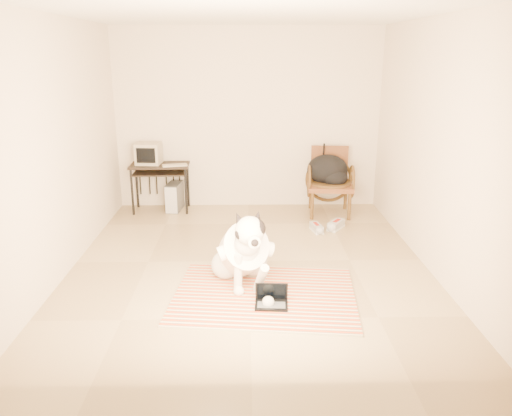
{
  "coord_description": "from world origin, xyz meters",
  "views": [
    {
      "loc": [
        -0.03,
        -5.35,
        2.32
      ],
      "look_at": [
        0.07,
        -0.5,
        0.8
      ],
      "focal_mm": 35.0,
      "sensor_mm": 36.0,
      "label": 1
    }
  ],
  "objects_px": {
    "laptop": "(271,299)",
    "rattan_chair": "(330,181)",
    "crt_monitor": "(149,153)",
    "backpack": "(329,171)",
    "computer_desk": "(160,171)",
    "dog": "(243,252)",
    "pc_tower": "(175,197)"
  },
  "relations": [
    {
      "from": "laptop",
      "to": "backpack",
      "type": "relative_size",
      "value": 0.54
    },
    {
      "from": "laptop",
      "to": "computer_desk",
      "type": "bearing_deg",
      "value": 116.55
    },
    {
      "from": "dog",
      "to": "computer_desk",
      "type": "height_order",
      "value": "dog"
    },
    {
      "from": "pc_tower",
      "to": "backpack",
      "type": "distance_m",
      "value": 2.36
    },
    {
      "from": "computer_desk",
      "to": "backpack",
      "type": "height_order",
      "value": "backpack"
    },
    {
      "from": "dog",
      "to": "rattan_chair",
      "type": "xyz_separation_m",
      "value": [
        1.28,
        2.42,
        0.13
      ]
    },
    {
      "from": "rattan_chair",
      "to": "backpack",
      "type": "bearing_deg",
      "value": -142.72
    },
    {
      "from": "pc_tower",
      "to": "rattan_chair",
      "type": "distance_m",
      "value": 2.36
    },
    {
      "from": "backpack",
      "to": "laptop",
      "type": "bearing_deg",
      "value": -108.84
    },
    {
      "from": "laptop",
      "to": "dog",
      "type": "bearing_deg",
      "value": 119.05
    },
    {
      "from": "laptop",
      "to": "pc_tower",
      "type": "xyz_separation_m",
      "value": [
        -1.33,
        3.1,
        0.14
      ]
    },
    {
      "from": "dog",
      "to": "crt_monitor",
      "type": "relative_size",
      "value": 3.19
    },
    {
      "from": "computer_desk",
      "to": "crt_monitor",
      "type": "bearing_deg",
      "value": 161.67
    },
    {
      "from": "laptop",
      "to": "rattan_chair",
      "type": "relative_size",
      "value": 0.33
    },
    {
      "from": "dog",
      "to": "laptop",
      "type": "bearing_deg",
      "value": -60.95
    },
    {
      "from": "computer_desk",
      "to": "crt_monitor",
      "type": "distance_m",
      "value": 0.31
    },
    {
      "from": "crt_monitor",
      "to": "backpack",
      "type": "relative_size",
      "value": 0.63
    },
    {
      "from": "dog",
      "to": "laptop",
      "type": "relative_size",
      "value": 3.72
    },
    {
      "from": "dog",
      "to": "pc_tower",
      "type": "distance_m",
      "value": 2.82
    },
    {
      "from": "computer_desk",
      "to": "pc_tower",
      "type": "relative_size",
      "value": 1.88
    },
    {
      "from": "crt_monitor",
      "to": "backpack",
      "type": "height_order",
      "value": "crt_monitor"
    },
    {
      "from": "laptop",
      "to": "crt_monitor",
      "type": "height_order",
      "value": "crt_monitor"
    },
    {
      "from": "dog",
      "to": "crt_monitor",
      "type": "xyz_separation_m",
      "value": [
        -1.42,
        2.63,
        0.52
      ]
    },
    {
      "from": "computer_desk",
      "to": "rattan_chair",
      "type": "height_order",
      "value": "rattan_chair"
    },
    {
      "from": "computer_desk",
      "to": "pc_tower",
      "type": "xyz_separation_m",
      "value": [
        0.2,
        0.04,
        -0.41
      ]
    },
    {
      "from": "pc_tower",
      "to": "laptop",
      "type": "bearing_deg",
      "value": -66.76
    },
    {
      "from": "computer_desk",
      "to": "rattan_chair",
      "type": "xyz_separation_m",
      "value": [
        2.54,
        -0.16,
        -0.13
      ]
    },
    {
      "from": "computer_desk",
      "to": "rattan_chair",
      "type": "relative_size",
      "value": 0.9
    },
    {
      "from": "pc_tower",
      "to": "rattan_chair",
      "type": "bearing_deg",
      "value": -4.76
    },
    {
      "from": "crt_monitor",
      "to": "backpack",
      "type": "distance_m",
      "value": 2.69
    },
    {
      "from": "laptop",
      "to": "pc_tower",
      "type": "bearing_deg",
      "value": 113.24
    },
    {
      "from": "crt_monitor",
      "to": "dog",
      "type": "bearing_deg",
      "value": -61.65
    }
  ]
}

